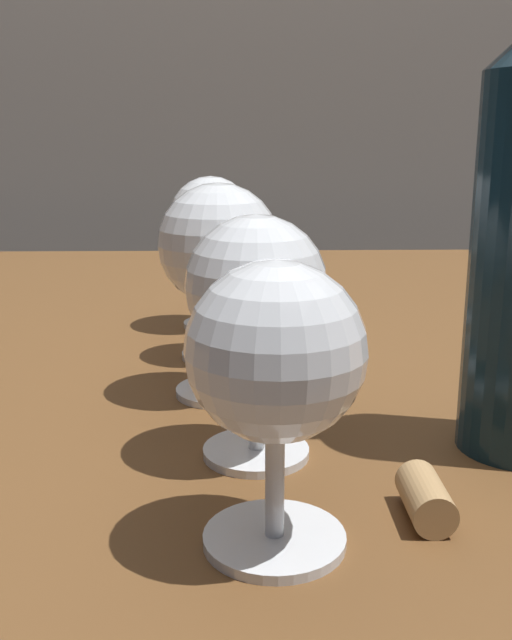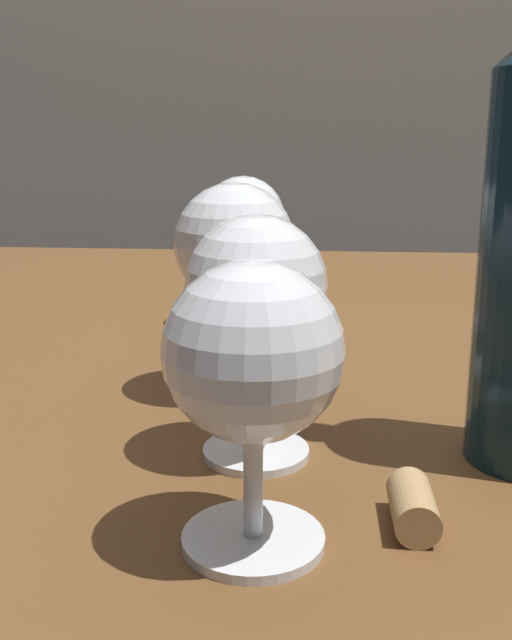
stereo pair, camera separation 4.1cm
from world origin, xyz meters
name	(u,v)px [view 1 (the left image)]	position (x,y,z in m)	size (l,w,h in m)	color
dining_table	(273,412)	(0.00, 0.00, 0.69)	(1.49, 0.98, 0.77)	brown
wine_glass_amber	(276,358)	(-0.02, -0.37, 0.86)	(0.08, 0.08, 0.13)	white
wine_glass_white	(256,291)	(-0.02, -0.28, 0.87)	(0.08, 0.08, 0.14)	white
wine_glass_merlot	(219,250)	(-0.05, -0.17, 0.88)	(0.08, 0.08, 0.15)	white
wine_glass_port	(221,263)	(-0.05, -0.08, 0.85)	(0.07, 0.07, 0.12)	white
wine_glass_cabernet	(211,222)	(-0.06, 0.02, 0.88)	(0.08, 0.08, 0.15)	white
cork	(425,498)	(0.06, -0.35, 0.78)	(0.02, 0.02, 0.04)	tan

